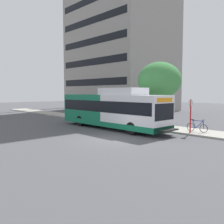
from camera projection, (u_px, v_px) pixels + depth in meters
name	position (u px, v px, depth m)	size (l,w,h in m)	color
ground_plane	(53.00, 127.00, 22.79)	(120.00, 120.00, 0.00)	#4C4C51
sidewalk_curb	(121.00, 122.00, 26.05)	(3.00, 56.00, 0.14)	#A8A399
transit_bus	(112.00, 110.00, 22.02)	(2.58, 12.25, 3.65)	white
bus_stop_sign_pole	(191.00, 113.00, 18.93)	(0.10, 0.36, 2.60)	red
bicycle_parked	(197.00, 127.00, 19.33)	(0.52, 1.76, 1.02)	black
street_tree_near_stop	(159.00, 80.00, 23.40)	(4.11, 4.11, 6.03)	#4C3823
apartment_tower_backdrop	(121.00, 18.00, 43.40)	(13.11, 17.13, 32.72)	gray
lattice_comm_tower	(77.00, 58.00, 53.87)	(1.10, 1.10, 32.33)	#B7B7BC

